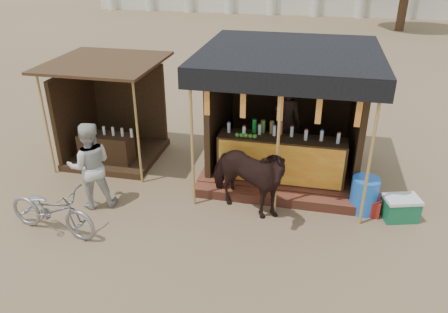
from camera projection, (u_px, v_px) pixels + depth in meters
name	position (u px, v px, depth m)	size (l,w,h in m)	color
ground	(204.00, 257.00, 7.29)	(120.00, 120.00, 0.00)	#846B4C
main_stall	(285.00, 129.00, 9.58)	(3.60, 3.61, 2.78)	brown
secondary_stall	(108.00, 123.00, 10.34)	(2.40, 2.40, 2.38)	#3B2715
cow	(246.00, 178.00, 8.17)	(0.80, 1.76, 1.49)	black
motorbike	(52.00, 210.00, 7.72)	(0.62, 1.79, 0.94)	gray
bystander	(90.00, 166.00, 8.34)	(0.85, 0.66, 1.75)	beige
blue_barrel	(364.00, 195.00, 8.37)	(0.52, 0.52, 0.72)	blue
red_crate	(371.00, 205.00, 8.43)	(0.36, 0.45, 0.32)	maroon
cooler	(400.00, 208.00, 8.19)	(0.74, 0.60, 0.46)	#17683F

